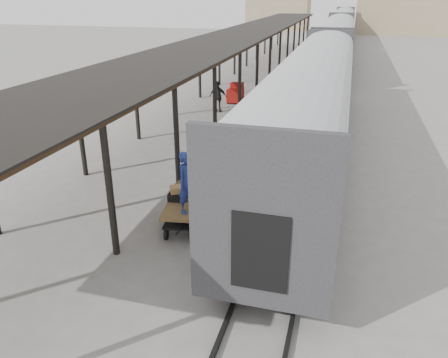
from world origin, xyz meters
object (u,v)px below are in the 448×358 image
at_px(baggage_cart, 188,207).
at_px(luggage_tug, 236,94).
at_px(porter, 187,182).
at_px(pedestrian, 218,97).

bearing_deg(baggage_cart, luggage_tug, 89.99).
bearing_deg(luggage_tug, baggage_cart, -79.22).
height_order(porter, pedestrian, porter).
bearing_deg(baggage_cart, porter, -78.04).
relative_size(luggage_tug, pedestrian, 0.76).
bearing_deg(luggage_tug, pedestrian, -96.57).
xyz_separation_m(luggage_tug, porter, (2.98, -17.78, 1.23)).
distance_m(luggage_tug, pedestrian, 2.91).
xyz_separation_m(baggage_cart, pedestrian, (-3.15, 14.28, 0.31)).
distance_m(baggage_cart, pedestrian, 14.62).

